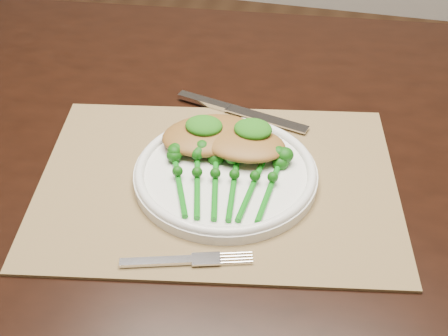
% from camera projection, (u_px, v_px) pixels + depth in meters
% --- Properties ---
extents(dining_table, '(1.68, 1.05, 0.75)m').
position_uv_depth(dining_table, '(231.00, 298.00, 1.19)').
color(dining_table, black).
rests_on(dining_table, ground).
extents(placemat, '(0.56, 0.45, 0.00)m').
position_uv_depth(placemat, '(218.00, 182.00, 0.87)').
color(placemat, olive).
rests_on(placemat, dining_table).
extents(dinner_plate, '(0.26, 0.26, 0.02)m').
position_uv_depth(dinner_plate, '(226.00, 173.00, 0.87)').
color(dinner_plate, white).
rests_on(dinner_plate, placemat).
extents(knife, '(0.22, 0.07, 0.01)m').
position_uv_depth(knife, '(229.00, 108.00, 1.00)').
color(knife, silver).
rests_on(knife, placemat).
extents(fork, '(0.16, 0.06, 0.00)m').
position_uv_depth(fork, '(195.00, 260.00, 0.75)').
color(fork, silver).
rests_on(fork, placemat).
extents(chicken_fillet_left, '(0.17, 0.15, 0.03)m').
position_uv_depth(chicken_fillet_left, '(210.00, 135.00, 0.91)').
color(chicken_fillet_left, olive).
rests_on(chicken_fillet_left, dinner_plate).
extents(chicken_fillet_right, '(0.12, 0.08, 0.02)m').
position_uv_depth(chicken_fillet_right, '(244.00, 144.00, 0.88)').
color(chicken_fillet_right, olive).
rests_on(chicken_fillet_right, dinner_plate).
extents(pesto_dollop_left, '(0.05, 0.05, 0.02)m').
position_uv_depth(pesto_dollop_left, '(204.00, 126.00, 0.90)').
color(pesto_dollop_left, '#124F0B').
rests_on(pesto_dollop_left, chicken_fillet_left).
extents(pesto_dollop_right, '(0.06, 0.05, 0.02)m').
position_uv_depth(pesto_dollop_right, '(253.00, 129.00, 0.89)').
color(pesto_dollop_right, '#124F0B').
rests_on(pesto_dollop_right, chicken_fillet_right).
extents(broccolini_bundle, '(0.16, 0.18, 0.04)m').
position_uv_depth(broccolini_bundle, '(224.00, 188.00, 0.83)').
color(broccolini_bundle, '#0D6711').
rests_on(broccolini_bundle, dinner_plate).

